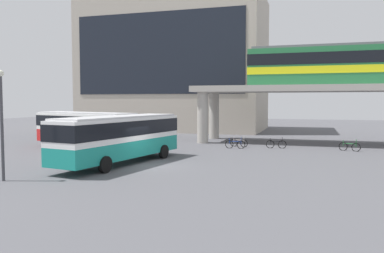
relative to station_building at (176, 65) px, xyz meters
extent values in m
plane|color=#515156|center=(9.58, -21.89, -9.50)|extent=(120.00, 120.00, 0.00)
cube|color=#B2A899|center=(0.00, 0.03, 0.00)|extent=(25.68, 14.30, 19.00)
cube|color=black|center=(0.00, -7.17, 0.95)|extent=(23.11, 0.10, 10.64)
cube|color=#ADA89E|center=(22.03, -15.10, -4.10)|extent=(28.49, 6.42, 0.60)
cylinder|color=#ADA89E|center=(8.98, -17.51, -6.95)|extent=(1.10, 1.10, 5.10)
cylinder|color=#ADA89E|center=(8.98, -12.68, -6.95)|extent=(1.10, 1.10, 5.10)
cube|color=#26723F|center=(22.37, -15.10, -2.00)|extent=(18.23, 2.90, 3.60)
cube|color=yellow|center=(22.37, -15.10, -2.36)|extent=(18.29, 2.96, 0.70)
cube|color=black|center=(22.37, -15.10, -1.28)|extent=(18.29, 2.96, 1.10)
cube|color=slate|center=(22.37, -15.10, -0.08)|extent=(17.50, 2.61, 0.24)
cube|color=teal|center=(7.20, -31.84, -8.45)|extent=(4.41, 11.27, 1.10)
cube|color=white|center=(7.20, -31.84, -7.15)|extent=(4.41, 11.27, 1.50)
cube|color=black|center=(7.20, -31.84, -7.08)|extent=(4.45, 11.32, 0.96)
cube|color=silver|center=(7.20, -31.84, -6.34)|extent=(4.19, 10.71, 0.12)
cylinder|color=black|center=(6.60, -28.16, -9.00)|extent=(0.45, 1.03, 1.00)
cylinder|color=black|center=(9.06, -28.60, -9.00)|extent=(0.45, 1.03, 1.00)
cylinder|color=black|center=(5.43, -34.65, -9.00)|extent=(0.45, 1.03, 1.00)
cylinder|color=black|center=(7.89, -35.09, -9.00)|extent=(0.45, 1.03, 1.00)
cube|color=red|center=(0.39, -25.19, -8.45)|extent=(11.21, 6.01, 1.10)
cube|color=white|center=(0.39, -25.19, -7.15)|extent=(11.21, 6.01, 1.50)
cube|color=black|center=(0.39, -25.19, -7.08)|extent=(11.26, 6.06, 0.96)
cube|color=silver|center=(0.39, -25.19, -6.34)|extent=(10.65, 5.71, 0.12)
cylinder|color=black|center=(-3.34, -25.20, -9.00)|extent=(1.04, 0.60, 1.00)
cylinder|color=black|center=(-2.51, -22.84, -9.00)|extent=(1.04, 0.60, 1.00)
cylinder|color=black|center=(2.88, -27.39, -9.00)|extent=(1.04, 0.60, 1.00)
cylinder|color=black|center=(3.71, -25.03, -9.00)|extent=(1.04, 0.60, 1.00)
torus|color=black|center=(13.47, -21.04, -9.16)|extent=(0.74, 0.09, 0.74)
torus|color=black|center=(12.42, -21.08, -9.16)|extent=(0.74, 0.09, 0.74)
cylinder|color=#1E3FA5|center=(12.94, -21.06, -8.88)|extent=(1.05, 0.09, 0.05)
cylinder|color=#1E3FA5|center=(12.42, -21.08, -8.86)|extent=(0.04, 0.04, 0.55)
cylinder|color=#1E3FA5|center=(13.47, -21.04, -8.81)|extent=(0.04, 0.04, 0.65)
torus|color=black|center=(13.53, -19.85, -9.16)|extent=(0.72, 0.28, 0.74)
torus|color=black|center=(12.53, -19.53, -9.16)|extent=(0.72, 0.28, 0.74)
cylinder|color=silver|center=(13.03, -19.69, -8.88)|extent=(1.01, 0.37, 0.05)
cylinder|color=silver|center=(12.53, -19.53, -8.86)|extent=(0.04, 0.04, 0.55)
cylinder|color=silver|center=(13.53, -19.85, -8.81)|extent=(0.04, 0.04, 0.65)
torus|color=black|center=(23.00, -20.22, -9.16)|extent=(0.72, 0.31, 0.74)
torus|color=black|center=(22.01, -19.86, -9.16)|extent=(0.72, 0.31, 0.74)
cylinder|color=#1E7F33|center=(22.51, -20.04, -8.88)|extent=(1.00, 0.40, 0.05)
cylinder|color=#1E7F33|center=(22.01, -19.86, -8.86)|extent=(0.04, 0.04, 0.55)
cylinder|color=#1E7F33|center=(23.00, -20.22, -8.81)|extent=(0.04, 0.04, 0.65)
torus|color=black|center=(16.95, -19.79, -9.16)|extent=(0.74, 0.14, 0.74)
torus|color=black|center=(15.90, -19.91, -9.16)|extent=(0.74, 0.14, 0.74)
cylinder|color=black|center=(16.42, -19.85, -8.88)|extent=(1.05, 0.16, 0.05)
cylinder|color=black|center=(15.90, -19.91, -8.86)|extent=(0.04, 0.04, 0.55)
cylinder|color=black|center=(16.95, -19.79, -8.81)|extent=(0.04, 0.04, 0.65)
cylinder|color=#3F3F44|center=(3.90, -38.70, -6.76)|extent=(0.16, 0.16, 5.49)
sphere|color=silver|center=(3.90, -38.70, -3.86)|extent=(0.36, 0.36, 0.36)
camera|label=1|loc=(19.39, -55.47, -5.28)|focal=36.89mm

